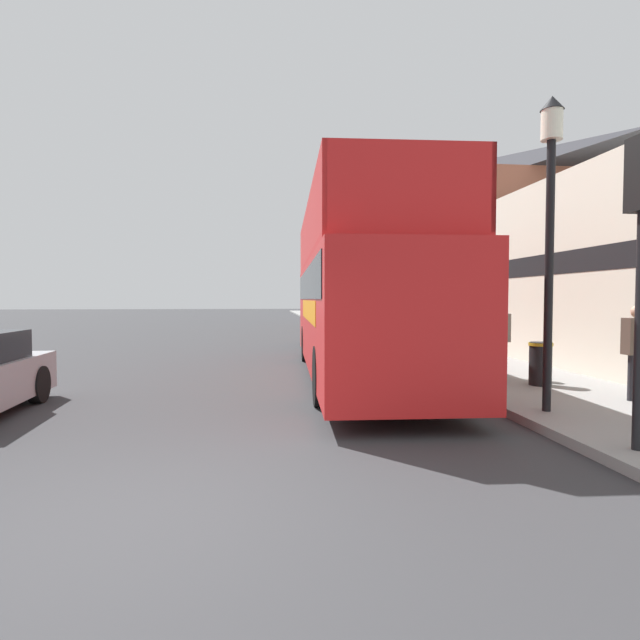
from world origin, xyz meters
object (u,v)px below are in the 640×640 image
Objects in this scene: lamp_post_second at (385,260)px; pedestrian_third at (499,333)px; tour_bus at (357,303)px; lamp_post_nearest at (550,196)px; pedestrian_second at (637,343)px; parked_car_ahead_of_bus at (333,331)px; litter_bin at (540,362)px.

pedestrian_third is at bearing -81.72° from lamp_post_second.
lamp_post_nearest is (2.15, -4.61, 1.68)m from tour_bus.
parked_car_ahead_of_bus is at bearing 107.77° from pedestrian_second.
tour_bus is at bearing 144.72° from litter_bin.
lamp_post_second reaches higher than tour_bus.
tour_bus is 6.56× the size of pedestrian_third.
lamp_post_second is at bearing 98.28° from pedestrian_third.
lamp_post_second is 5.14× the size of litter_bin.
pedestrian_second is at bearing -70.48° from parked_car_ahead_of_bus.
lamp_post_nearest is (1.71, -12.10, 2.84)m from parked_car_ahead_of_bus.
lamp_post_second is at bearing 90.86° from lamp_post_nearest.
lamp_post_nearest is at bearing -89.14° from lamp_post_second.
lamp_post_nearest is 1.08× the size of lamp_post_second.
lamp_post_nearest is at bearing -62.54° from tour_bus.
tour_bus is at bearing -91.62° from parked_car_ahead_of_bus.
pedestrian_third is 1.88× the size of litter_bin.
pedestrian_second is at bearing -66.90° from pedestrian_third.
tour_bus is at bearing 156.16° from pedestrian_third.
tour_bus is 4.27m from litter_bin.
tour_bus is 12.36× the size of litter_bin.
lamp_post_nearest is 10.00m from lamp_post_second.
tour_bus is 6.56× the size of pedestrian_second.
tour_bus is 2.40× the size of lamp_post_second.
lamp_post_nearest is at bearing -104.08° from pedestrian_third.
pedestrian_second is at bearing -41.80° from tour_bus.
pedestrian_third is 1.24m from litter_bin.
pedestrian_third is 0.37× the size of lamp_post_second.
litter_bin is at bearing -71.82° from parked_car_ahead_of_bus.
parked_car_ahead_of_bus is at bearing 126.54° from lamp_post_second.
tour_bus reaches higher than pedestrian_third.
lamp_post_nearest reaches higher than parked_car_ahead_of_bus.
lamp_post_nearest is at bearing -80.21° from parked_car_ahead_of_bus.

